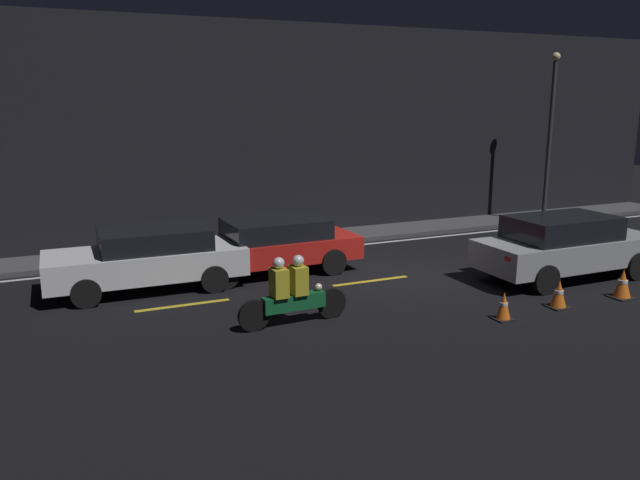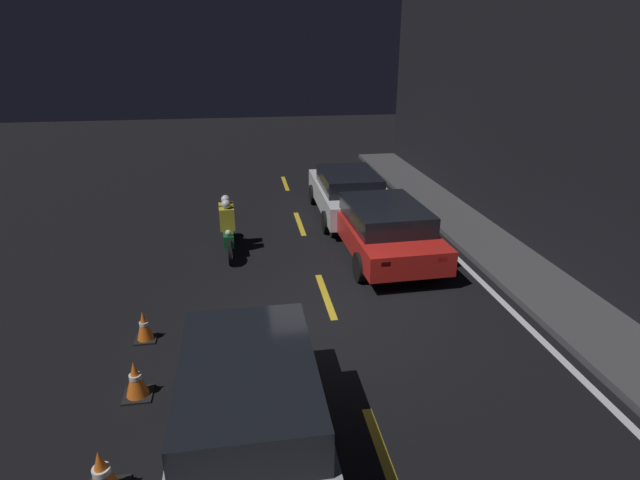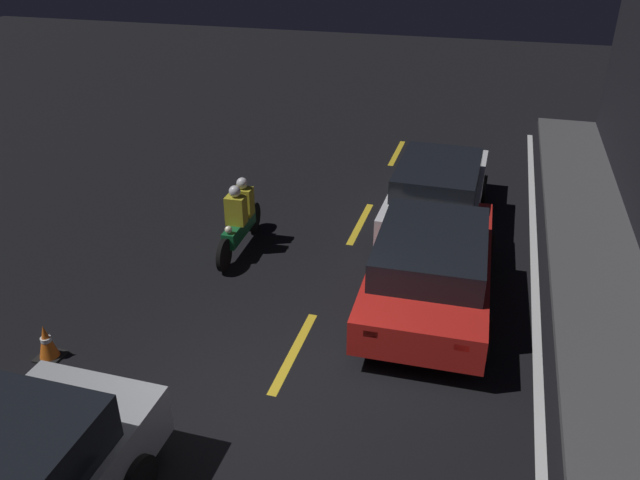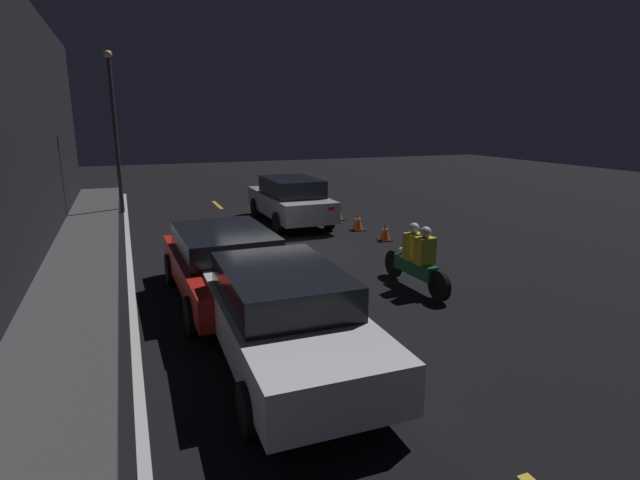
% 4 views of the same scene
% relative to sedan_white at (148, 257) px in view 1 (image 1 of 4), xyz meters
% --- Properties ---
extents(ground_plane, '(56.00, 56.00, 0.00)m').
position_rel_sedan_white_xyz_m(ground_plane, '(5.94, -1.50, -0.75)').
color(ground_plane, black).
extents(raised_curb, '(28.00, 1.66, 0.14)m').
position_rel_sedan_white_xyz_m(raised_curb, '(5.94, 3.08, -0.68)').
color(raised_curb, '#424244').
rests_on(raised_curb, ground).
extents(building_front, '(28.00, 0.30, 6.52)m').
position_rel_sedan_white_xyz_m(building_front, '(5.94, 4.07, 2.51)').
color(building_front, black).
rests_on(building_front, ground).
extents(lane_dash_b, '(2.00, 0.14, 0.01)m').
position_rel_sedan_white_xyz_m(lane_dash_b, '(0.44, -1.50, -0.75)').
color(lane_dash_b, gold).
rests_on(lane_dash_b, ground).
extents(lane_dash_c, '(2.00, 0.14, 0.01)m').
position_rel_sedan_white_xyz_m(lane_dash_c, '(4.94, -1.50, -0.75)').
color(lane_dash_c, gold).
rests_on(lane_dash_c, ground).
extents(lane_dash_d, '(2.00, 0.14, 0.01)m').
position_rel_sedan_white_xyz_m(lane_dash_d, '(9.44, -1.50, -0.75)').
color(lane_dash_d, gold).
rests_on(lane_dash_d, ground).
extents(lane_dash_e, '(2.00, 0.14, 0.01)m').
position_rel_sedan_white_xyz_m(lane_dash_e, '(13.94, -1.50, -0.75)').
color(lane_dash_e, gold).
rests_on(lane_dash_e, ground).
extents(lane_solid_kerb, '(25.20, 0.14, 0.01)m').
position_rel_sedan_white_xyz_m(lane_solid_kerb, '(5.94, 2.00, -0.75)').
color(lane_solid_kerb, silver).
rests_on(lane_solid_kerb, ground).
extents(sedan_white, '(4.41, 1.92, 1.40)m').
position_rel_sedan_white_xyz_m(sedan_white, '(0.00, 0.00, 0.00)').
color(sedan_white, silver).
rests_on(sedan_white, ground).
extents(taxi_red, '(4.53, 2.11, 1.35)m').
position_rel_sedan_white_xyz_m(taxi_red, '(3.01, 0.24, -0.02)').
color(taxi_red, red).
rests_on(taxi_red, ground).
extents(hatchback_silver, '(4.58, 1.87, 1.54)m').
position_rel_sedan_white_xyz_m(hatchback_silver, '(9.38, -3.14, 0.07)').
color(hatchback_silver, '#9EA0A5').
rests_on(hatchback_silver, ground).
extents(motorcycle, '(2.25, 0.39, 1.37)m').
position_rel_sedan_white_xyz_m(motorcycle, '(2.12, -3.51, -0.11)').
color(motorcycle, black).
rests_on(motorcycle, ground).
extents(traffic_cone_near, '(0.37, 0.37, 0.57)m').
position_rel_sedan_white_xyz_m(traffic_cone_near, '(6.06, -4.93, -0.48)').
color(traffic_cone_near, black).
rests_on(traffic_cone_near, ground).
extents(traffic_cone_mid, '(0.43, 0.43, 0.60)m').
position_rel_sedan_white_xyz_m(traffic_cone_mid, '(7.61, -4.80, -0.46)').
color(traffic_cone_mid, black).
rests_on(traffic_cone_mid, ground).
extents(traffic_cone_far, '(0.49, 0.49, 0.65)m').
position_rel_sedan_white_xyz_m(traffic_cone_far, '(9.38, -4.85, -0.44)').
color(traffic_cone_far, black).
rests_on(traffic_cone_far, ground).
extents(street_lamp, '(0.28, 0.28, 5.76)m').
position_rel_sedan_white_xyz_m(street_lamp, '(13.63, 2.10, 2.48)').
color(street_lamp, '#333338').
rests_on(street_lamp, ground).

